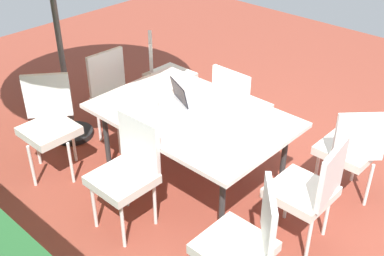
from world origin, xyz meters
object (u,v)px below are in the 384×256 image
dining_table (192,118)px  chair_northwest (244,241)px  laptop (186,98)px  chair_southwest (351,148)px  cup (155,103)px  chair_south (239,105)px  chair_southeast (165,72)px  chair_east (116,94)px  chair_west (310,189)px  chair_northeast (49,122)px  chair_north (127,170)px

dining_table → chair_northwest: size_ratio=1.78×
dining_table → laptop: (0.18, -0.11, 0.10)m
chair_southwest → cup: chair_southwest is taller
cup → chair_south: bearing=-108.1°
laptop → chair_southeast: bearing=-10.9°
chair_east → laptop: size_ratio=2.51×
chair_south → cup: bearing=71.7°
chair_west → laptop: bearing=-100.3°
chair_south → chair_northeast: size_ratio=1.00×
chair_northeast → chair_southeast: (-0.00, -1.53, 0.00)m
chair_north → cup: size_ratio=9.36×
chair_south → laptop: 0.68m
chair_northeast → laptop: size_ratio=2.51×
chair_northeast → chair_southeast: same height
dining_table → chair_southeast: bearing=-33.7°
chair_northwest → chair_south: 1.90m
chair_northwest → chair_west: same height
chair_east → chair_southwest: bearing=-69.6°
chair_southwest → chair_northwest: bearing=44.9°
chair_north → chair_northeast: bearing=178.5°
chair_southwest → chair_south: (1.19, 0.06, 0.00)m
chair_west → cup: (1.51, 0.20, 0.27)m
chair_northeast → chair_west: bearing=-32.0°
chair_west → chair_north: (1.21, 0.80, 0.00)m
chair_west → laptop: (1.38, -0.07, 0.27)m
chair_north → laptop: size_ratio=2.51×
chair_southwest → chair_west: bearing=47.3°
chair_southwest → chair_north: same height
chair_northwest → chair_northeast: same height
laptop → cup: bearing=86.2°
chair_east → chair_southeast: 0.72m
chair_west → chair_east: same height
chair_northwest → laptop: 1.62m
chair_south → chair_west: same height
chair_southeast → chair_northwest: bearing=-171.3°
chair_east → chair_southeast: same height
chair_north → chair_east: bearing=142.6°
chair_east → chair_north: bearing=-123.2°
chair_southeast → chair_southwest: bearing=-137.7°
chair_west → chair_northeast: 2.48m
dining_table → chair_southwest: chair_southwest is taller
chair_south → cup: (0.29, 0.88, 0.27)m
chair_northwest → chair_east: same height
chair_northwest → chair_southwest: 1.53m
chair_northwest → chair_southwest: size_ratio=1.00×
chair_northwest → chair_east: 2.43m
chair_northwest → chair_west: (-0.03, -0.79, 0.00)m
chair_northeast → laptop: laptop is taller
chair_southwest → chair_north: (1.18, 1.54, 0.00)m
chair_west → chair_north: 1.45m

